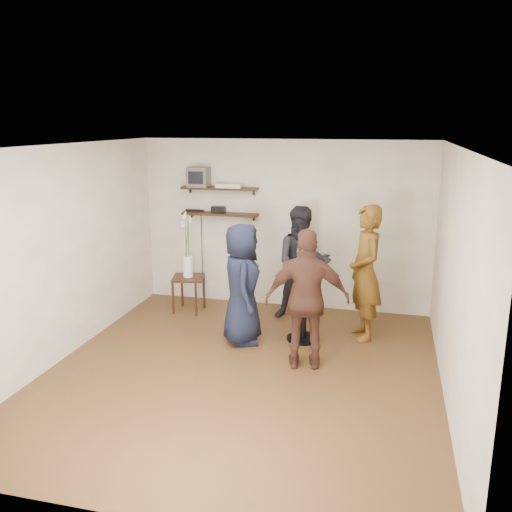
# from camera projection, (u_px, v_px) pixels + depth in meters

# --- Properties ---
(room) EXTENTS (4.58, 5.08, 2.68)m
(room) POSITION_uv_depth(u_px,v_px,m) (241.00, 265.00, 6.02)
(room) COLOR #4B2B18
(room) RESTS_ON ground
(shelf_upper) EXTENTS (1.20, 0.25, 0.04)m
(shelf_upper) POSITION_uv_depth(u_px,v_px,m) (219.00, 188.00, 8.35)
(shelf_upper) COLOR black
(shelf_upper) RESTS_ON room
(shelf_lower) EXTENTS (1.20, 0.25, 0.04)m
(shelf_lower) POSITION_uv_depth(u_px,v_px,m) (220.00, 214.00, 8.45)
(shelf_lower) COLOR black
(shelf_lower) RESTS_ON room
(crt_monitor) EXTENTS (0.32, 0.30, 0.30)m
(crt_monitor) POSITION_uv_depth(u_px,v_px,m) (199.00, 177.00, 8.39)
(crt_monitor) COLOR #59595B
(crt_monitor) RESTS_ON shelf_upper
(dvd_deck) EXTENTS (0.40, 0.24, 0.06)m
(dvd_deck) POSITION_uv_depth(u_px,v_px,m) (230.00, 186.00, 8.30)
(dvd_deck) COLOR silver
(dvd_deck) RESTS_ON shelf_upper
(radio) EXTENTS (0.22, 0.10, 0.10)m
(radio) POSITION_uv_depth(u_px,v_px,m) (218.00, 210.00, 8.44)
(radio) COLOR black
(radio) RESTS_ON shelf_lower
(power_strip) EXTENTS (0.30, 0.05, 0.03)m
(power_strip) POSITION_uv_depth(u_px,v_px,m) (195.00, 210.00, 8.59)
(power_strip) COLOR black
(power_strip) RESTS_ON shelf_lower
(side_table) EXTENTS (0.55, 0.55, 0.55)m
(side_table) POSITION_uv_depth(u_px,v_px,m) (188.00, 282.00, 8.28)
(side_table) COLOR black
(side_table) RESTS_ON room
(vase_lilies) EXTENTS (0.20, 0.21, 1.04)m
(vase_lilies) POSITION_uv_depth(u_px,v_px,m) (187.00, 256.00, 8.18)
(vase_lilies) COLOR white
(vase_lilies) RESTS_ON side_table
(drinks_table) EXTENTS (0.58, 0.58, 1.06)m
(drinks_table) POSITION_uv_depth(u_px,v_px,m) (304.00, 291.00, 7.13)
(drinks_table) COLOR black
(drinks_table) RESTS_ON room
(wine_glass_fl) EXTENTS (0.07, 0.07, 0.22)m
(wine_glass_fl) POSITION_uv_depth(u_px,v_px,m) (300.00, 253.00, 6.99)
(wine_glass_fl) COLOR silver
(wine_glass_fl) RESTS_ON drinks_table
(wine_glass_fr) EXTENTS (0.07, 0.07, 0.21)m
(wine_glass_fr) POSITION_uv_depth(u_px,v_px,m) (310.00, 254.00, 6.96)
(wine_glass_fr) COLOR silver
(wine_glass_fr) RESTS_ON drinks_table
(wine_glass_bl) EXTENTS (0.06, 0.06, 0.19)m
(wine_glass_bl) POSITION_uv_depth(u_px,v_px,m) (304.00, 253.00, 7.06)
(wine_glass_bl) COLOR silver
(wine_glass_bl) RESTS_ON drinks_table
(wine_glass_br) EXTENTS (0.06, 0.06, 0.19)m
(wine_glass_br) POSITION_uv_depth(u_px,v_px,m) (308.00, 254.00, 7.00)
(wine_glass_br) COLOR silver
(wine_glass_br) RESTS_ON drinks_table
(person_plaid) EXTENTS (0.64, 0.77, 1.82)m
(person_plaid) POSITION_uv_depth(u_px,v_px,m) (365.00, 273.00, 7.16)
(person_plaid) COLOR #9E2B12
(person_plaid) RESTS_ON room
(person_dark) EXTENTS (0.92, 0.78, 1.68)m
(person_dark) POSITION_uv_depth(u_px,v_px,m) (303.00, 264.00, 7.88)
(person_dark) COLOR black
(person_dark) RESTS_ON room
(person_navy) EXTENTS (0.72, 0.90, 1.60)m
(person_navy) POSITION_uv_depth(u_px,v_px,m) (242.00, 284.00, 7.05)
(person_navy) COLOR black
(person_navy) RESTS_ON room
(person_brown) EXTENTS (1.05, 0.60, 1.68)m
(person_brown) POSITION_uv_depth(u_px,v_px,m) (307.00, 300.00, 6.30)
(person_brown) COLOR #4B2A20
(person_brown) RESTS_ON room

